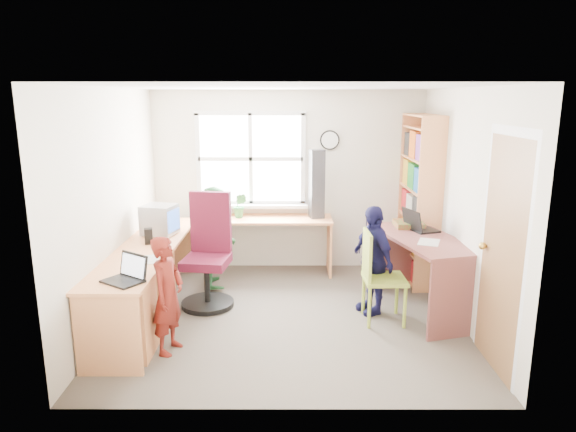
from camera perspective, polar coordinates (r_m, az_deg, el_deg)
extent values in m
cube|color=#4E463D|center=(5.64, 0.00, -11.13)|extent=(3.60, 3.40, 0.02)
cube|color=white|center=(5.15, 0.00, 14.26)|extent=(3.60, 3.40, 0.02)
cube|color=silver|center=(6.94, 0.02, 3.93)|extent=(3.60, 0.02, 2.40)
cube|color=silver|center=(3.61, -0.04, -4.72)|extent=(3.60, 0.02, 2.40)
cube|color=silver|center=(5.57, -18.98, 0.93)|extent=(0.02, 3.40, 2.40)
cube|color=silver|center=(5.56, 18.98, 0.92)|extent=(0.02, 3.40, 2.40)
cube|color=white|center=(6.90, -4.17, 6.35)|extent=(1.40, 0.01, 1.20)
cube|color=white|center=(6.89, -4.17, 6.35)|extent=(1.48, 0.04, 1.28)
cube|color=olive|center=(4.65, 22.62, -4.23)|extent=(0.02, 0.82, 2.00)
sphere|color=gold|center=(4.93, 20.80, -3.12)|extent=(0.07, 0.07, 0.07)
cylinder|color=black|center=(6.87, 4.66, 8.41)|extent=(0.26, 0.03, 0.26)
cylinder|color=white|center=(6.85, 4.67, 8.40)|extent=(0.22, 0.01, 0.22)
cube|color=#FFA465|center=(5.68, -15.34, -3.44)|extent=(0.60, 2.70, 0.03)
cube|color=#FFA465|center=(6.76, -2.11, -0.36)|extent=(1.65, 0.56, 0.03)
cube|color=#FFA465|center=(5.79, -15.12, -6.99)|extent=(0.56, 0.03, 0.72)
cube|color=#FFA465|center=(4.63, -19.39, -12.52)|extent=(0.56, 0.03, 0.72)
cube|color=#FFA465|center=(7.01, -12.36, -3.33)|extent=(0.56, 0.03, 0.72)
cube|color=#FFA465|center=(6.87, 4.61, -3.40)|extent=(0.03, 0.52, 0.72)
cube|color=#FFA465|center=(4.95, -17.98, -10.72)|extent=(0.54, 0.45, 0.72)
cube|color=brown|center=(5.71, 14.81, -2.44)|extent=(1.03, 1.57, 0.03)
cube|color=brown|center=(5.27, 18.36, -8.76)|extent=(0.61, 0.20, 0.80)
cube|color=brown|center=(6.42, 11.49, -4.44)|extent=(0.61, 0.20, 0.80)
cube|color=#FFA465|center=(6.18, 15.49, 0.90)|extent=(0.30, 0.02, 2.10)
cube|color=#FFA465|center=(7.13, 13.41, 2.60)|extent=(0.30, 0.02, 2.10)
cube|color=#FFA465|center=(6.54, 14.89, 10.77)|extent=(0.30, 1.00, 0.02)
cube|color=#FFA465|center=(6.91, 13.91, -6.27)|extent=(0.30, 1.00, 0.02)
cube|color=#FFA465|center=(6.80, 14.07, -3.40)|extent=(0.30, 1.00, 0.02)
cube|color=#FFA465|center=(6.71, 14.25, -0.29)|extent=(0.30, 1.00, 0.02)
cube|color=#FFA465|center=(6.63, 14.44, 2.91)|extent=(0.30, 1.00, 0.02)
cube|color=#FFA465|center=(6.58, 14.62, 6.17)|extent=(0.30, 1.00, 0.02)
cube|color=#FFA465|center=(6.55, 14.82, 9.47)|extent=(0.30, 1.00, 0.02)
cube|color=red|center=(6.59, 14.59, -5.92)|extent=(0.25, 0.28, 0.27)
cube|color=#1A5AA1|center=(6.88, 13.94, -5.00)|extent=(0.25, 0.30, 0.29)
cube|color=#20862E|center=(7.16, 13.38, -4.20)|extent=(0.25, 0.26, 0.30)
cube|color=gold|center=(6.48, 14.78, -2.77)|extent=(0.25, 0.28, 0.30)
cube|color=#733586|center=(6.78, 14.11, -1.96)|extent=(0.25, 0.30, 0.32)
cube|color=orange|center=(7.06, 13.53, -1.47)|extent=(0.25, 0.26, 0.29)
cube|color=#282828|center=(6.39, 14.98, 0.59)|extent=(0.25, 0.28, 0.32)
cube|color=silver|center=(6.69, 14.29, 1.04)|extent=(0.25, 0.30, 0.29)
cube|color=red|center=(6.98, 13.70, 1.62)|extent=(0.25, 0.26, 0.30)
cube|color=#1A5AA1|center=(6.32, 15.17, 3.80)|extent=(0.25, 0.28, 0.29)
cube|color=#20862E|center=(6.63, 14.47, 4.33)|extent=(0.25, 0.30, 0.30)
cube|color=gold|center=(6.91, 13.87, 4.78)|extent=(0.25, 0.26, 0.32)
cube|color=#733586|center=(6.27, 15.39, 7.31)|extent=(0.25, 0.28, 0.30)
cube|color=orange|center=(6.58, 14.67, 7.67)|extent=(0.25, 0.30, 0.32)
cube|color=#282828|center=(6.87, 14.04, 7.77)|extent=(0.25, 0.26, 0.29)
cylinder|color=black|center=(5.94, -8.91, -9.57)|extent=(0.66, 0.66, 0.05)
cylinder|color=black|center=(5.85, -8.99, -7.39)|extent=(0.07, 0.07, 0.44)
cube|color=#551023|center=(5.77, -9.08, -5.04)|extent=(0.54, 0.54, 0.09)
cube|color=#551023|center=(5.87, -8.58, -0.64)|extent=(0.47, 0.14, 0.69)
cylinder|color=#A4BC3E|center=(5.34, 9.03, -10.00)|extent=(0.04, 0.04, 0.45)
cylinder|color=#A4BC3E|center=(5.41, 12.86, -9.85)|extent=(0.04, 0.04, 0.45)
cylinder|color=#A4BC3E|center=(5.67, 8.39, -8.58)|extent=(0.04, 0.04, 0.45)
cylinder|color=#A4BC3E|center=(5.74, 11.99, -8.46)|extent=(0.04, 0.04, 0.45)
cube|color=#A4BC3E|center=(5.45, 10.67, -6.91)|extent=(0.43, 0.43, 0.04)
cube|color=#A4BC3E|center=(5.33, 8.78, -4.33)|extent=(0.04, 0.40, 0.50)
cube|color=#9C9CA0|center=(6.11, -14.00, -1.96)|extent=(0.30, 0.26, 0.02)
cube|color=#9C9CA0|center=(6.07, -14.09, -0.38)|extent=(0.42, 0.40, 0.34)
cube|color=#3F72F2|center=(5.99, -12.57, -0.48)|extent=(0.07, 0.27, 0.24)
cube|color=black|center=(4.66, -17.89, -6.93)|extent=(0.41, 0.39, 0.02)
cube|color=black|center=(4.70, -16.78, -5.28)|extent=(0.31, 0.24, 0.22)
cube|color=white|center=(4.69, -16.86, -5.31)|extent=(0.26, 0.20, 0.18)
cube|color=black|center=(6.00, 14.65, -1.42)|extent=(0.37, 0.43, 0.02)
cube|color=black|center=(5.90, 13.60, -0.41)|extent=(0.18, 0.36, 0.24)
cube|color=#3F72F2|center=(5.90, 13.68, -0.40)|extent=(0.14, 0.31, 0.19)
cube|color=black|center=(5.75, -15.24, -2.18)|extent=(0.10, 0.10, 0.17)
cube|color=black|center=(6.33, -13.64, -0.72)|extent=(0.09, 0.09, 0.17)
cube|color=black|center=(6.70, 3.21, 3.56)|extent=(0.21, 0.20, 0.90)
cube|color=red|center=(6.10, 13.28, -0.88)|extent=(0.32, 0.32, 0.06)
cube|color=beige|center=(5.22, -15.33, -4.70)|extent=(0.31, 0.35, 0.00)
cube|color=beige|center=(5.52, 15.39, -2.81)|extent=(0.29, 0.35, 0.00)
imported|color=#2E733D|center=(6.77, -5.35, 1.17)|extent=(0.21, 0.19, 0.33)
imported|color=maroon|center=(4.84, -13.21, -8.55)|extent=(0.36, 0.45, 1.10)
imported|color=#2C6E37|center=(6.42, -8.06, -2.25)|extent=(0.59, 0.69, 1.24)
imported|color=#161543|center=(5.62, 9.36, -4.80)|extent=(0.54, 0.76, 1.19)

